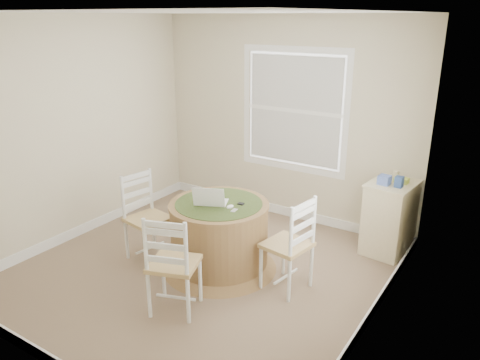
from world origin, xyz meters
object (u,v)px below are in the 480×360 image
Objects in this scene: chair_near at (174,263)px; laptop at (211,201)px; chair_left at (148,219)px; chair_right at (287,244)px; round_table at (219,233)px; corner_chest at (389,217)px.

laptop reaches higher than chair_near.
chair_left and chair_right have the same top height.
chair_right is 0.90m from laptop.
chair_left is at bearing -170.37° from round_table.
round_table is 0.82m from chair_left.
chair_left is at bearing -137.67° from corner_chest.
chair_right is at bearing -147.81° from chair_near.
round_table is 1.29× the size of chair_left.
corner_chest reaches higher than round_table.
chair_near and chair_right have the same top height.
round_table is at bearing -159.46° from laptop.
chair_left and chair_near have the same top height.
laptop is at bearing -129.83° from corner_chest.
laptop is at bearing -142.62° from round_table.
chair_right is at bearing 161.68° from laptop.
round_table is 1.29× the size of chair_right.
round_table is at bearing -129.87° from corner_chest.
laptop is at bearing -74.10° from chair_right.
chair_left is (-0.78, -0.25, 0.07)m from round_table.
chair_left reaches higher than round_table.
chair_near is 1.00× the size of chair_right.
round_table is at bearing -77.93° from chair_right.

